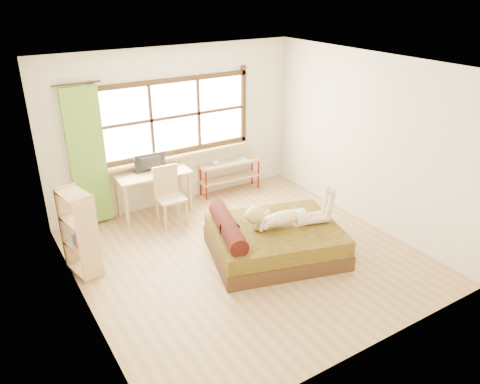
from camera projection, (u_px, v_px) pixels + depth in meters
floor at (246, 256)px, 6.76m from camera, size 4.50×4.50×0.00m
ceiling at (247, 66)px, 5.64m from camera, size 4.50×4.50×0.00m
wall_back at (176, 128)px, 7.94m from camera, size 4.50×0.00×4.50m
wall_front at (374, 244)px, 4.46m from camera, size 4.50×0.00×4.50m
wall_left at (74, 210)px, 5.12m from camera, size 0.00×4.50×4.50m
wall_right at (368, 141)px, 7.28m from camera, size 0.00×4.50×4.50m
window at (176, 119)px, 7.85m from camera, size 2.80×0.16×1.46m
curtain at (87, 158)px, 7.19m from camera, size 0.55×0.10×2.20m
bed at (272, 240)px, 6.70m from camera, size 2.13×1.88×0.69m
woman at (287, 209)px, 6.55m from camera, size 1.31×0.69×0.54m
kitten at (228, 230)px, 6.32m from camera, size 0.29×0.18×0.22m
desk at (153, 178)px, 7.72m from camera, size 1.23×0.60×0.75m
monitor at (151, 163)px, 7.65m from camera, size 0.52×0.09×0.30m
chair at (169, 192)px, 7.54m from camera, size 0.44×0.44×0.94m
pipe_shelf at (231, 170)px, 8.65m from camera, size 1.21×0.36×0.68m
cup at (216, 163)px, 8.41m from camera, size 0.13×0.13×0.10m
book at (239, 159)px, 8.67m from camera, size 0.17×0.22×0.02m
bookshelf at (79, 233)px, 6.16m from camera, size 0.40×0.57×1.20m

